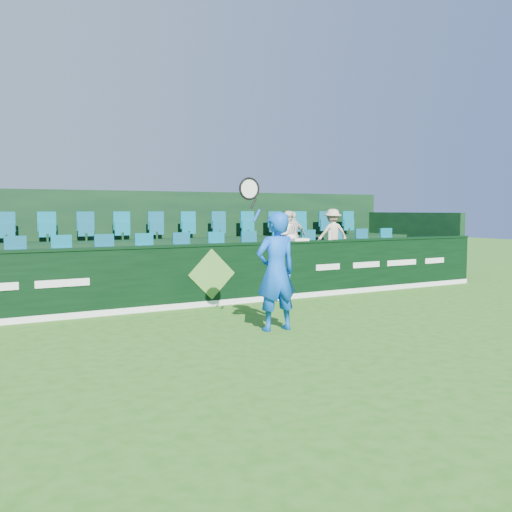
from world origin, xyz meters
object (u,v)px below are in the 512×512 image
tennis_player (276,271)px  spectator_middle (293,236)px  towel (299,240)px  drinks_bottle (330,235)px  spectator_right (333,233)px  spectator_left (287,235)px

tennis_player → spectator_middle: bearing=53.6°
towel → drinks_bottle: bearing=0.0°
towel → spectator_right: bearing=31.6°
tennis_player → drinks_bottle: 4.42m
spectator_right → towel: bearing=44.3°
towel → spectator_left: bearing=71.4°
spectator_left → towel: (-0.38, -1.12, -0.05)m
spectator_right → towel: size_ratio=3.24×
spectator_left → spectator_right: spectator_right is taller
tennis_player → drinks_bottle: bearing=41.3°
spectator_middle → towel: 1.25m
tennis_player → towel: tennis_player is taller
towel → spectator_middle: bearing=63.8°
tennis_player → spectator_right: 5.86m
tennis_player → towel: bearing=50.2°
spectator_left → spectator_middle: size_ratio=1.01×
tennis_player → drinks_bottle: tennis_player is taller
spectator_right → drinks_bottle: spectator_right is taller
spectator_middle → spectator_right: size_ratio=0.95×
tennis_player → spectator_left: bearing=55.2°
spectator_left → drinks_bottle: size_ratio=5.35×
tennis_player → spectator_middle: (2.97, 4.02, 0.39)m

